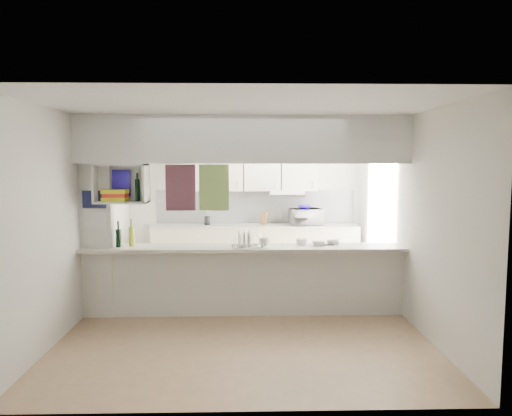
{
  "coord_description": "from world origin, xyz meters",
  "views": [
    {
      "loc": [
        0.02,
        -5.91,
        1.99
      ],
      "look_at": [
        0.17,
        0.5,
        1.38
      ],
      "focal_mm": 32.0,
      "sensor_mm": 36.0,
      "label": 1
    }
  ],
  "objects_px": {
    "dish_rack": "(247,240)",
    "wine_bottles": "(125,237)",
    "bowl": "(305,207)",
    "microwave": "(306,217)"
  },
  "relations": [
    {
      "from": "dish_rack",
      "to": "wine_bottles",
      "type": "height_order",
      "value": "wine_bottles"
    },
    {
      "from": "wine_bottles",
      "to": "bowl",
      "type": "bearing_deg",
      "value": 38.13
    },
    {
      "from": "dish_rack",
      "to": "wine_bottles",
      "type": "relative_size",
      "value": 1.25
    },
    {
      "from": "dish_rack",
      "to": "microwave",
      "type": "bearing_deg",
      "value": 56.08
    },
    {
      "from": "microwave",
      "to": "wine_bottles",
      "type": "relative_size",
      "value": 1.46
    },
    {
      "from": "microwave",
      "to": "wine_bottles",
      "type": "distance_m",
      "value": 3.36
    },
    {
      "from": "dish_rack",
      "to": "wine_bottles",
      "type": "xyz_separation_m",
      "value": [
        -1.59,
        0.05,
        0.05
      ]
    },
    {
      "from": "bowl",
      "to": "microwave",
      "type": "bearing_deg",
      "value": 31.35
    },
    {
      "from": "microwave",
      "to": "bowl",
      "type": "relative_size",
      "value": 2.14
    },
    {
      "from": "microwave",
      "to": "dish_rack",
      "type": "distance_m",
      "value": 2.37
    }
  ]
}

